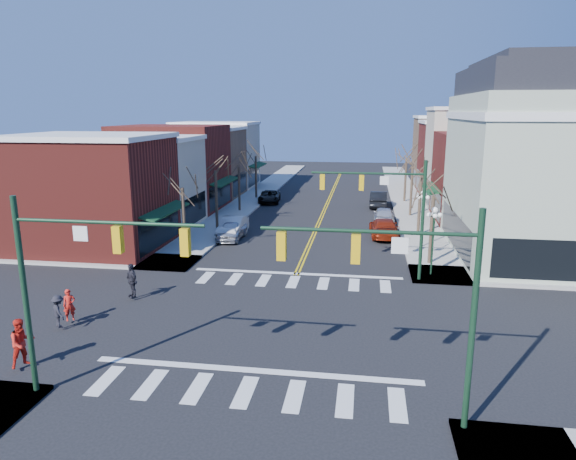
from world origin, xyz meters
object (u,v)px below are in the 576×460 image
at_px(victorian_corner, 553,160).
at_px(pedestrian_red_b, 22,343).
at_px(lamppost_corner, 434,229).
at_px(pedestrian_dark_b, 58,311).
at_px(pedestrian_red_a, 69,305).
at_px(pedestrian_dark_a, 132,280).
at_px(car_left_far, 269,197).
at_px(lamppost_midblock, 422,209).
at_px(car_right_mid, 384,215).
at_px(car_left_near, 232,230).
at_px(car_right_far, 379,199).
at_px(car_right_near, 384,228).
at_px(car_left_mid, 232,227).

relative_size(victorian_corner, pedestrian_red_b, 7.27).
xyz_separation_m(lamppost_corner, pedestrian_dark_b, (-17.93, -10.72, -2.04)).
xyz_separation_m(pedestrian_red_a, pedestrian_red_b, (0.73, -4.46, 0.21)).
height_order(pedestrian_red_b, pedestrian_dark_a, pedestrian_red_b).
height_order(car_left_far, pedestrian_dark_a, pedestrian_dark_a).
xyz_separation_m(lamppost_midblock, pedestrian_red_a, (-17.89, -16.39, -2.04)).
xyz_separation_m(car_right_mid, pedestrian_dark_b, (-15.52, -25.75, 0.16)).
height_order(victorian_corner, lamppost_midblock, victorian_corner).
bearing_deg(car_left_near, pedestrian_red_a, -101.13).
relative_size(car_right_far, pedestrian_dark_a, 2.69).
bearing_deg(pedestrian_dark_b, lamppost_corner, -108.67).
distance_m(car_left_near, pedestrian_dark_a, 13.90).
height_order(car_right_near, pedestrian_red_a, pedestrian_red_a).
xyz_separation_m(victorian_corner, pedestrian_red_b, (-25.45, -20.35, -5.53)).
relative_size(car_left_mid, car_right_mid, 1.08).
bearing_deg(lamppost_midblock, car_right_near, 127.05).
relative_size(pedestrian_red_b, pedestrian_dark_a, 1.05).
height_order(lamppost_corner, car_left_mid, lamppost_corner).
relative_size(lamppost_midblock, car_right_near, 0.83).
height_order(victorian_corner, pedestrian_dark_b, victorian_corner).
relative_size(car_left_near, pedestrian_dark_a, 2.32).
bearing_deg(car_right_mid, pedestrian_dark_b, 58.47).
relative_size(lamppost_corner, lamppost_midblock, 1.00).
bearing_deg(car_left_mid, car_right_mid, 29.34).
height_order(car_left_mid, pedestrian_dark_a, pedestrian_dark_a).
relative_size(car_left_far, pedestrian_red_b, 2.44).
relative_size(car_left_far, pedestrian_dark_a, 2.56).
bearing_deg(pedestrian_red_a, car_right_mid, 19.33).
bearing_deg(car_left_near, car_right_far, 53.83).
bearing_deg(lamppost_midblock, car_left_mid, 173.97).
distance_m(victorian_corner, car_left_near, 23.55).
xyz_separation_m(car_left_near, car_left_far, (-0.14, 16.84, -0.07)).
distance_m(car_right_mid, pedestrian_dark_b, 30.06).
xyz_separation_m(car_right_near, pedestrian_dark_a, (-13.78, -16.37, 0.32)).
bearing_deg(pedestrian_red_a, car_left_mid, 40.79).
bearing_deg(lamppost_corner, car_left_far, 121.19).
height_order(lamppost_corner, pedestrian_dark_b, lamppost_corner).
height_order(car_left_near, car_left_mid, car_left_mid).
relative_size(lamppost_corner, car_left_far, 0.91).
height_order(car_left_far, pedestrian_red_a, pedestrian_red_a).
height_order(lamppost_corner, car_left_far, lamppost_corner).
bearing_deg(pedestrian_dark_a, lamppost_midblock, 79.25).
distance_m(pedestrian_dark_a, pedestrian_dark_b, 4.52).
bearing_deg(lamppost_corner, car_left_mid, 151.16).
xyz_separation_m(pedestrian_red_b, pedestrian_dark_b, (-0.77, 3.63, -0.21)).
bearing_deg(car_left_near, car_right_near, 12.49).
xyz_separation_m(car_left_mid, car_right_far, (11.91, 15.23, 0.03)).
distance_m(car_left_near, car_right_far, 19.86).
height_order(lamppost_corner, car_right_mid, lamppost_corner).
bearing_deg(car_left_far, pedestrian_dark_b, -100.85).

